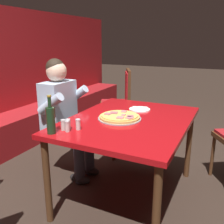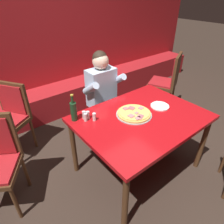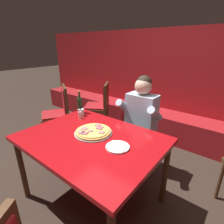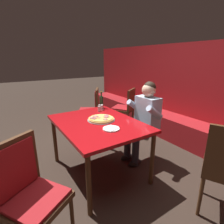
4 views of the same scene
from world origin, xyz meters
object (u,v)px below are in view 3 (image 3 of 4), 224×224
Objects in this scene: shaker_red_pepper_flakes at (83,112)px; dining_chair_far_right at (100,104)px; beer_bottle at (80,105)px; main_dining_table at (91,144)px; pizza at (93,132)px; plate_white_paper at (118,147)px; dining_chair_side_aisle at (59,110)px; shaker_oregano at (83,113)px; diner_seated_blue_shirt at (138,121)px; shaker_black_pepper at (79,113)px; shaker_parmesan at (80,115)px.

dining_chair_far_right is (-0.55, 0.93, -0.24)m from shaker_red_pepper_flakes.
main_dining_table is at bearing -33.80° from beer_bottle.
pizza is at bearing 117.89° from main_dining_table.
plate_white_paper is 0.98m from beer_bottle.
dining_chair_side_aisle is (-1.33, 0.52, -0.23)m from pizza.
shaker_oregano is 0.09× the size of dining_chair_far_right.
main_dining_table is 0.58m from shaker_oregano.
beer_bottle is (-0.58, 0.39, 0.19)m from main_dining_table.
beer_bottle reaches higher than shaker_red_pepper_flakes.
pizza is 0.49m from shaker_oregano.
diner_seated_blue_shirt is 1.47m from dining_chair_side_aisle.
dining_chair_far_right reaches higher than shaker_oregano.
plate_white_paper reaches higher than main_dining_table.
beer_bottle is 0.14m from shaker_black_pepper.
diner_seated_blue_shirt is at bearing -24.93° from dining_chair_far_right.
shaker_parmesan reaches higher than main_dining_table.
shaker_red_pepper_flakes is 0.07× the size of diner_seated_blue_shirt.
shaker_red_pepper_flakes is 0.09× the size of dining_chair_far_right.
shaker_oregano is (0.12, -0.07, -0.07)m from beer_bottle.
pizza is 0.43m from shaker_parmesan.
shaker_black_pepper is at bearing -102.99° from shaker_red_pepper_flakes.
dining_chair_side_aisle is at bearing -173.63° from diner_seated_blue_shirt.
pizza is 0.40× the size of dining_chair_far_right.
shaker_oregano is 1.00× the size of shaker_black_pepper.
shaker_black_pepper is at bearing -61.06° from dining_chair_far_right.
dining_chair_far_right is at bearing 117.27° from beer_bottle.
shaker_oregano is at bearing 149.61° from pizza.
shaker_black_pepper is at bearing 160.51° from plate_white_paper.
diner_seated_blue_shirt is 1.25m from dining_chair_far_right.
dining_chair_far_right reaches higher than main_dining_table.
shaker_oregano is at bearing 115.72° from shaker_parmesan.
shaker_parmesan is (0.07, -0.05, 0.00)m from shaker_black_pepper.
shaker_red_pepper_flakes is (-0.45, 0.27, 0.02)m from pizza.
diner_seated_blue_shirt is 1.30× the size of dining_chair_side_aisle.
diner_seated_blue_shirt is (0.67, 0.36, -0.18)m from beer_bottle.
plate_white_paper is at bearing -43.01° from dining_chair_far_right.
shaker_parmesan is at bearing -56.91° from shaker_red_pepper_flakes.
shaker_oregano is 0.09× the size of dining_chair_side_aisle.
diner_seated_blue_shirt is at bearing 35.25° from shaker_red_pepper_flakes.
pizza is at bearing -31.21° from shaker_red_pepper_flakes.
pizza is at bearing -24.60° from shaker_parmesan.
shaker_parmesan is at bearing -59.17° from dining_chair_far_right.
plate_white_paper is at bearing -17.80° from shaker_parmesan.
shaker_red_pepper_flakes reaches higher than plate_white_paper.
shaker_oregano is 1.00× the size of shaker_parmesan.
plate_white_paper is 0.78m from diner_seated_blue_shirt.
shaker_parmesan is (-0.74, 0.24, 0.03)m from plate_white_paper.
beer_bottle is 3.40× the size of shaker_red_pepper_flakes.
shaker_parmesan is at bearing -34.60° from shaker_black_pepper.
pizza is 0.63m from beer_bottle.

